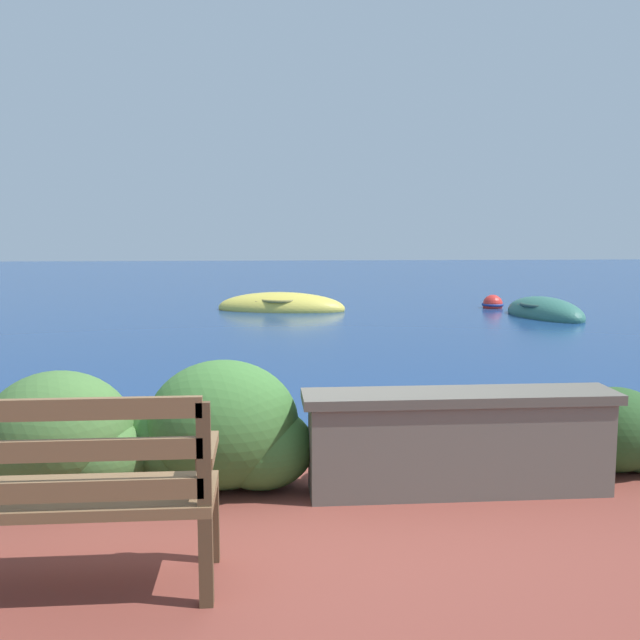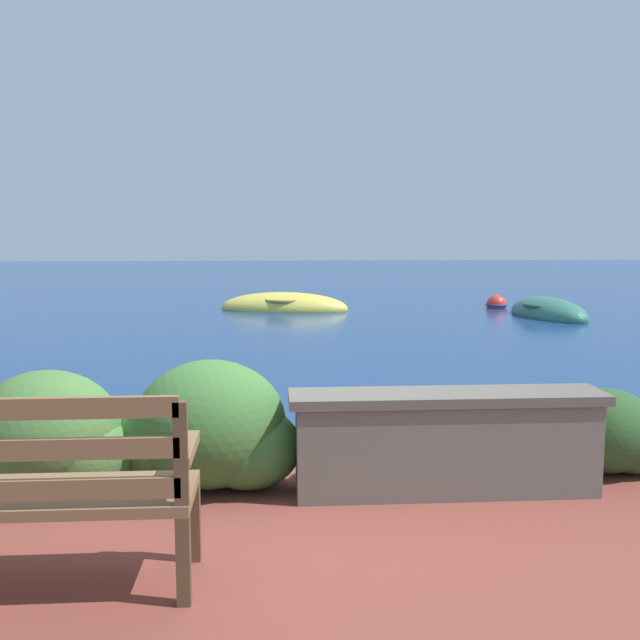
{
  "view_description": "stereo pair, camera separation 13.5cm",
  "coord_description": "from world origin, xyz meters",
  "px_view_note": "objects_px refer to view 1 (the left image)",
  "views": [
    {
      "loc": [
        -0.33,
        -4.77,
        1.83
      ],
      "look_at": [
        0.52,
        5.9,
        0.49
      ],
      "focal_mm": 40.0,
      "sensor_mm": 36.0,
      "label": 1
    },
    {
      "loc": [
        -0.19,
        -4.78,
        1.83
      ],
      "look_at": [
        0.52,
        5.9,
        0.49
      ],
      "focal_mm": 40.0,
      "sensor_mm": 36.0,
      "label": 2
    }
  ],
  "objects_px": {
    "park_bench": "(69,489)",
    "rowboat_mid": "(281,308)",
    "rowboat_nearest": "(545,314)",
    "mooring_buoy": "(493,305)"
  },
  "relations": [
    {
      "from": "rowboat_mid",
      "to": "mooring_buoy",
      "type": "relative_size",
      "value": 6.07
    },
    {
      "from": "rowboat_nearest",
      "to": "park_bench",
      "type": "bearing_deg",
      "value": 137.1
    },
    {
      "from": "park_bench",
      "to": "rowboat_mid",
      "type": "xyz_separation_m",
      "value": [
        1.27,
        13.35,
        -0.64
      ]
    },
    {
      "from": "park_bench",
      "to": "rowboat_nearest",
      "type": "xyz_separation_m",
      "value": [
        6.88,
        11.66,
        -0.64
      ]
    },
    {
      "from": "park_bench",
      "to": "rowboat_nearest",
      "type": "height_order",
      "value": "park_bench"
    },
    {
      "from": "rowboat_mid",
      "to": "mooring_buoy",
      "type": "bearing_deg",
      "value": -165.71
    },
    {
      "from": "park_bench",
      "to": "rowboat_nearest",
      "type": "distance_m",
      "value": 13.55
    },
    {
      "from": "park_bench",
      "to": "rowboat_nearest",
      "type": "bearing_deg",
      "value": 63.75
    },
    {
      "from": "rowboat_nearest",
      "to": "mooring_buoy",
      "type": "bearing_deg",
      "value": 4.26
    },
    {
      "from": "park_bench",
      "to": "rowboat_mid",
      "type": "bearing_deg",
      "value": 88.88
    }
  ]
}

